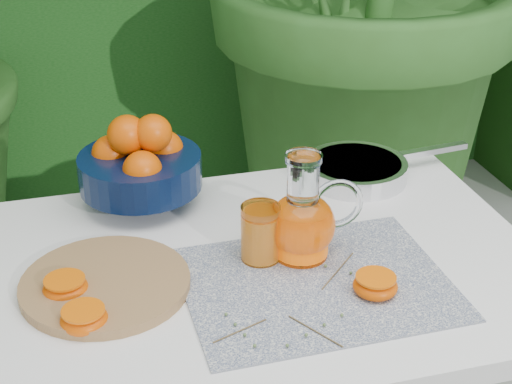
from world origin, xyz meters
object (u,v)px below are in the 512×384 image
object	(u,v)px
cutting_board	(105,284)
saute_pan	(357,169)
juice_pitcher	(303,222)
fruit_bowl	(140,163)
white_table	(259,300)

from	to	relation	value
cutting_board	saute_pan	bearing A→B (deg)	26.09
saute_pan	cutting_board	bearing A→B (deg)	-153.91
juice_pitcher	fruit_bowl	bearing A→B (deg)	131.62
juice_pitcher	cutting_board	bearing A→B (deg)	-178.62
cutting_board	saute_pan	size ratio (longest dim) A/B	0.72
white_table	juice_pitcher	xyz separation A→B (m)	(0.08, -0.00, 0.15)
fruit_bowl	juice_pitcher	distance (m)	0.37
fruit_bowl	juice_pitcher	world-z (taller)	juice_pitcher
fruit_bowl	white_table	bearing A→B (deg)	-58.82
juice_pitcher	saute_pan	world-z (taller)	juice_pitcher
fruit_bowl	cutting_board	bearing A→B (deg)	-109.65
fruit_bowl	saute_pan	xyz separation A→B (m)	(0.46, -0.01, -0.07)
juice_pitcher	white_table	bearing A→B (deg)	179.00
white_table	fruit_bowl	xyz separation A→B (m)	(-0.17, 0.28, 0.17)
cutting_board	juice_pitcher	size ratio (longest dim) A/B	1.44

